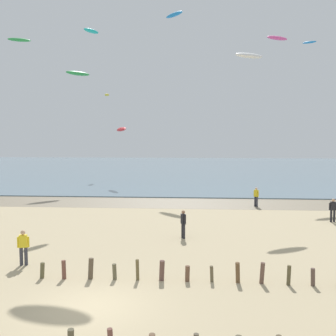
% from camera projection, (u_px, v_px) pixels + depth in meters
% --- Properties ---
extents(ground_plane, '(160.00, 160.00, 0.00)m').
position_uv_depth(ground_plane, '(92.00, 307.00, 14.24)').
color(ground_plane, tan).
extents(wet_sand_strip, '(120.00, 5.74, 0.01)m').
position_uv_depth(wet_sand_strip, '(155.00, 203.00, 36.36)').
color(wet_sand_strip, '#84755B').
rests_on(wet_sand_strip, ground).
extents(sea, '(160.00, 70.00, 0.10)m').
position_uv_depth(sea, '(175.00, 168.00, 74.01)').
color(sea, slate).
rests_on(sea, ground).
extents(groyne_near, '(18.15, 0.37, 0.93)m').
position_uv_depth(groyne_near, '(250.00, 274.00, 16.49)').
color(groyne_near, brown).
rests_on(groyne_near, ground).
extents(person_nearest_camera, '(0.57, 0.22, 1.71)m').
position_uv_depth(person_nearest_camera, '(333.00, 209.00, 28.18)').
color(person_nearest_camera, '#232328').
rests_on(person_nearest_camera, ground).
extents(person_left_flank, '(0.39, 0.47, 1.71)m').
position_uv_depth(person_left_flank, '(256.00, 196.00, 34.35)').
color(person_left_flank, '#383842').
rests_on(person_left_flank, ground).
extents(person_right_flank, '(0.34, 0.53, 1.71)m').
position_uv_depth(person_right_flank, '(183.00, 223.00, 23.75)').
color(person_right_flank, '#232328').
rests_on(person_right_flank, ground).
extents(person_far_down_beach, '(0.56, 0.29, 1.71)m').
position_uv_depth(person_far_down_beach, '(23.00, 246.00, 18.75)').
color(person_far_down_beach, '#383842').
rests_on(person_far_down_beach, ground).
extents(kite_aloft_2, '(1.41, 1.92, 0.34)m').
position_uv_depth(kite_aloft_2, '(91.00, 31.00, 35.81)').
color(kite_aloft_2, '#19B2B7').
extents(kite_aloft_3, '(2.03, 1.57, 0.37)m').
position_uv_depth(kite_aloft_3, '(309.00, 42.00, 56.28)').
color(kite_aloft_3, '#2384D1').
extents(kite_aloft_4, '(2.85, 2.13, 0.66)m').
position_uv_depth(kite_aloft_4, '(249.00, 56.00, 32.79)').
color(kite_aloft_4, white).
extents(kite_aloft_5, '(0.65, 1.82, 0.43)m').
position_uv_depth(kite_aloft_5, '(107.00, 95.00, 59.89)').
color(kite_aloft_5, yellow).
extents(kite_aloft_6, '(2.95, 2.16, 0.74)m').
position_uv_depth(kite_aloft_6, '(277.00, 38.00, 44.91)').
color(kite_aloft_6, '#E54C99').
extents(kite_aloft_7, '(2.20, 2.90, 0.77)m').
position_uv_depth(kite_aloft_7, '(121.00, 129.00, 49.17)').
color(kite_aloft_7, red).
extents(kite_aloft_9, '(3.07, 3.18, 0.69)m').
position_uv_depth(kite_aloft_9, '(78.00, 73.00, 49.08)').
color(kite_aloft_9, green).
extents(kite_aloft_10, '(2.86, 1.94, 0.62)m').
position_uv_depth(kite_aloft_10, '(19.00, 40.00, 47.92)').
color(kite_aloft_10, green).
extents(kite_aloft_12, '(2.94, 3.12, 0.82)m').
position_uv_depth(kite_aloft_12, '(174.00, 15.00, 50.04)').
color(kite_aloft_12, '#2384D1').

